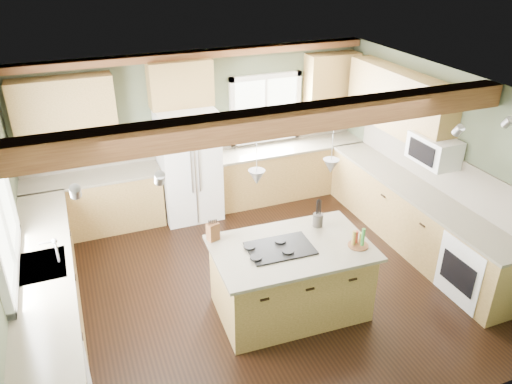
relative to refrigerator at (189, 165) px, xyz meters
name	(u,v)px	position (x,y,z in m)	size (l,w,h in m)	color
floor	(256,283)	(0.30, -2.12, -0.90)	(5.60, 5.60, 0.00)	black
ceiling	(255,93)	(0.30, -2.12, 1.70)	(5.60, 5.60, 0.00)	silver
wall_back	(199,131)	(0.30, 0.38, 0.40)	(5.60, 5.60, 0.00)	#3D4531
wall_left	(3,244)	(-2.50, -2.12, 0.40)	(5.00, 5.00, 0.00)	#3D4531
wall_right	(441,163)	(3.10, -2.12, 0.40)	(5.00, 5.00, 0.00)	#3D4531
ceiling_beam	(278,121)	(0.30, -2.75, 1.57)	(5.55, 0.26, 0.26)	#4C2615
soffit_trim	(197,55)	(0.30, 0.28, 1.64)	(5.55, 0.20, 0.10)	#4C2615
backsplash_back	(200,136)	(0.30, 0.36, 0.31)	(5.58, 0.03, 0.58)	brown
backsplash_right	(437,168)	(3.08, -2.07, 0.31)	(0.03, 3.70, 0.58)	brown
base_cab_back_left	(95,204)	(-1.49, 0.08, -0.46)	(2.02, 0.60, 0.88)	brown
counter_back_left	(91,178)	(-1.49, 0.08, 0.00)	(2.06, 0.64, 0.04)	brown
base_cab_back_right	(288,171)	(1.79, 0.08, -0.46)	(2.62, 0.60, 0.88)	brown
counter_back_right	(289,147)	(1.79, 0.08, 0.00)	(2.66, 0.64, 0.04)	brown
base_cab_left	(50,300)	(-2.20, -2.07, -0.46)	(0.60, 3.70, 0.88)	brown
counter_left	(42,267)	(-2.20, -2.07, 0.00)	(0.64, 3.74, 0.04)	brown
base_cab_right	(413,218)	(2.80, -2.07, -0.46)	(0.60, 3.70, 0.88)	brown
counter_right	(417,190)	(2.80, -2.07, 0.00)	(0.64, 3.74, 0.04)	brown
upper_cab_back_left	(64,109)	(-1.69, 0.21, 1.05)	(1.40, 0.35, 0.90)	brown
upper_cab_over_fridge	(180,84)	(0.00, 0.21, 1.25)	(0.96, 0.35, 0.70)	brown
upper_cab_right	(398,101)	(2.92, -1.22, 1.05)	(0.35, 2.20, 0.90)	brown
upper_cab_back_corner	(331,80)	(2.60, 0.21, 1.05)	(0.90, 0.35, 0.90)	brown
window_left	(0,220)	(-2.48, -2.07, 0.65)	(0.04, 1.60, 1.05)	white
window_back	(265,108)	(1.45, 0.36, 0.65)	(1.10, 0.04, 1.00)	white
sink	(42,266)	(-2.20, -2.07, 0.01)	(0.50, 0.65, 0.03)	#262628
faucet	(57,252)	(-2.02, -2.07, 0.15)	(0.02, 0.02, 0.28)	#B2B2B7
oven	(477,268)	(2.79, -3.37, -0.47)	(0.60, 0.72, 0.84)	white
microwave	(434,150)	(2.88, -2.17, 0.65)	(0.40, 0.70, 0.38)	white
pendant_left	(257,177)	(0.07, -2.73, 0.98)	(0.18, 0.18, 0.16)	#B2B2B7
pendant_right	(331,166)	(0.94, -2.76, 0.98)	(0.18, 0.18, 0.16)	#B2B2B7
refrigerator	(189,165)	(0.00, 0.00, 0.00)	(0.90, 0.74, 1.80)	white
island	(290,280)	(0.50, -2.75, -0.46)	(1.72, 1.05, 0.88)	brown
island_top	(292,248)	(0.50, -2.75, 0.00)	(1.84, 1.17, 0.04)	brown
cooktop	(280,248)	(0.36, -2.74, 0.03)	(0.75, 0.50, 0.02)	black
knife_block	(213,232)	(-0.30, -2.27, 0.13)	(0.13, 0.10, 0.22)	brown
utensil_crock	(318,220)	(1.00, -2.44, 0.10)	(0.12, 0.12, 0.17)	#464038
bottle_tray	(359,238)	(1.23, -3.02, 0.13)	(0.24, 0.24, 0.22)	brown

